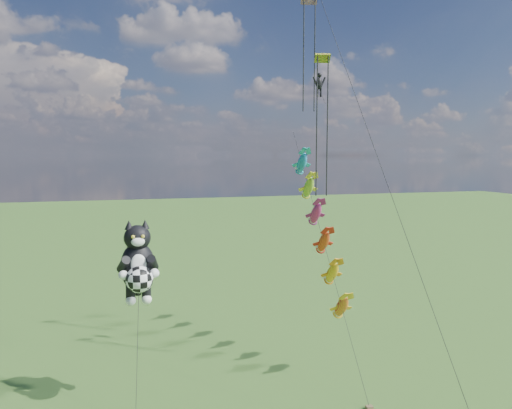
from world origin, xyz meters
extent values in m
cylinder|color=black|center=(1.12, 5.90, 3.47)|extent=(0.53, 2.72, 6.65)
ellipsoid|color=black|center=(1.36, 7.52, 8.26)|extent=(2.26, 1.95, 2.93)
ellipsoid|color=black|center=(1.36, 7.43, 9.99)|extent=(1.77, 1.65, 1.48)
cone|color=black|center=(0.90, 7.43, 10.77)|extent=(0.59, 0.59, 0.55)
cone|color=black|center=(1.82, 7.43, 10.77)|extent=(0.59, 0.59, 0.55)
ellipsoid|color=white|center=(1.36, 6.83, 9.86)|extent=(0.82, 0.51, 0.53)
ellipsoid|color=white|center=(1.36, 6.83, 8.53)|extent=(0.96, 0.49, 1.21)
sphere|color=gold|center=(1.09, 6.77, 10.16)|extent=(0.22, 0.22, 0.22)
sphere|color=gold|center=(1.64, 6.77, 10.16)|extent=(0.22, 0.22, 0.22)
sphere|color=white|center=(0.49, 6.56, 8.03)|extent=(0.55, 0.55, 0.55)
sphere|color=white|center=(2.23, 6.56, 8.03)|extent=(0.55, 0.55, 0.55)
sphere|color=white|center=(0.90, 7.38, 6.29)|extent=(0.59, 0.59, 0.59)
sphere|color=white|center=(1.82, 7.38, 6.29)|extent=(0.59, 0.59, 0.59)
sphere|color=white|center=(1.36, 6.28, 7.80)|extent=(1.54, 1.54, 1.54)
cube|color=brown|center=(14.06, 2.67, 0.11)|extent=(0.40, 0.30, 0.22)
cylinder|color=black|center=(14.64, 10.55, 8.48)|extent=(1.20, 15.79, 16.69)
ellipsoid|color=red|center=(14.38, 7.09, 4.82)|extent=(0.87, 2.05, 2.05)
ellipsoid|color=yellow|center=(14.52, 8.85, 6.68)|extent=(0.87, 2.05, 2.05)
ellipsoid|color=orange|center=(14.65, 10.62, 8.55)|extent=(0.87, 2.05, 2.05)
ellipsoid|color=#D83376|center=(14.78, 12.38, 10.42)|extent=(0.87, 2.05, 2.05)
ellipsoid|color=green|center=(14.91, 14.15, 12.28)|extent=(0.87, 2.05, 2.05)
ellipsoid|color=blue|center=(15.04, 15.92, 14.15)|extent=(0.87, 2.05, 2.05)
cylinder|color=black|center=(14.80, 3.16, 13.97)|extent=(2.14, 16.96, 27.66)
cube|color=#1C9820|center=(13.40, 8.48, 21.06)|extent=(1.01, 0.53, 0.58)
cylinder|color=black|center=(13.05, 8.48, 16.48)|extent=(0.08, 0.08, 9.17)
cylinder|color=black|center=(13.76, 8.48, 16.48)|extent=(0.08, 0.08, 9.17)
cube|color=#332FD0|center=(13.75, 11.63, 25.64)|extent=(1.13, 0.54, 0.59)
cylinder|color=black|center=(13.36, 11.63, 21.66)|extent=(0.08, 0.08, 7.96)
cylinder|color=black|center=(14.15, 11.63, 21.66)|extent=(0.08, 0.08, 7.96)
camera|label=1|loc=(-0.27, -22.02, 14.76)|focal=35.00mm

